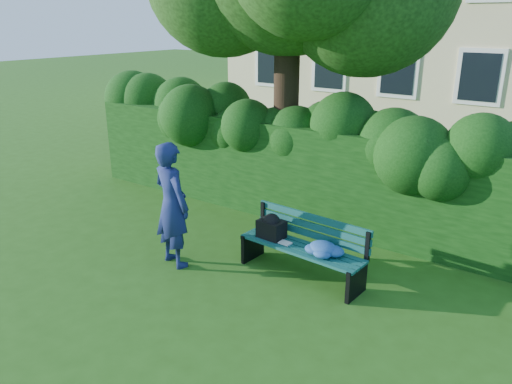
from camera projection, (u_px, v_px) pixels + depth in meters
The scene contains 4 objects.
ground at pixel (234, 259), 7.88m from camera, with size 80.00×80.00×0.00m, color #265314.
hedge at pixel (306, 171), 9.28m from camera, with size 10.00×1.00×1.80m.
park_bench at pixel (302, 243), 7.24m from camera, with size 1.95×0.68×0.89m.
man_reading at pixel (172, 205), 7.44m from camera, with size 0.70×0.46×1.93m, color navy.
Camera 1 is at (4.38, -5.59, 3.60)m, focal length 35.00 mm.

